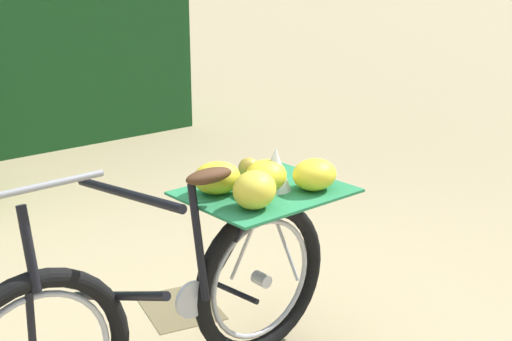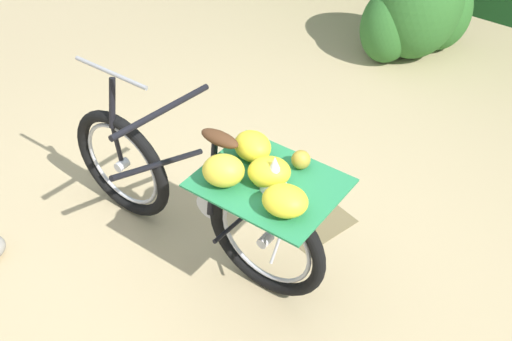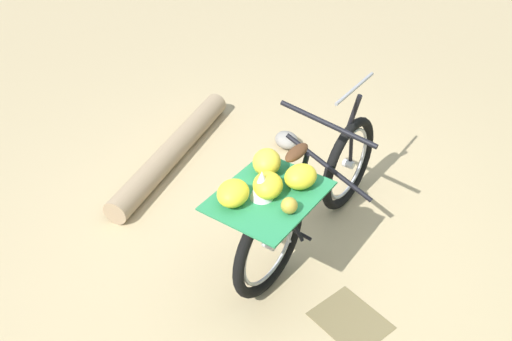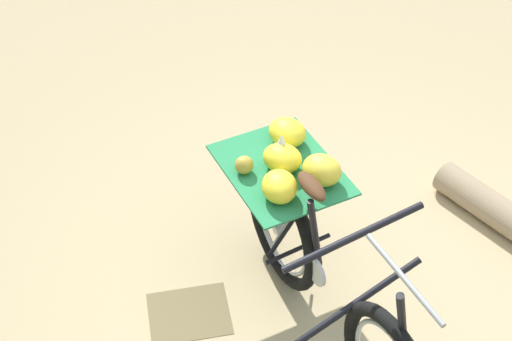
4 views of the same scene
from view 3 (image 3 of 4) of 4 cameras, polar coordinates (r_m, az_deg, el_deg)
The scene contains 5 objects.
ground_plane at distance 4.12m, azimuth 3.74°, elevation -8.71°, with size 60.00×60.00×0.00m, color tan.
bicycle at distance 3.84m, azimuth 4.45°, elevation -2.43°, with size 0.89×1.79×1.03m.
fallen_log at distance 5.00m, azimuth -8.18°, elevation 1.88°, with size 0.20×0.20×1.75m, color #9E8466.
path_stone at distance 5.15m, azimuth 3.01°, elevation 2.98°, with size 0.22×0.19×0.14m, color gray.
leaf_litter_patch at distance 3.80m, azimuth 9.21°, elevation -14.24°, with size 0.44×0.36×0.01m, color olive.
Camera 3 is at (-2.05, 2.03, 2.93)m, focal length 41.01 mm.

